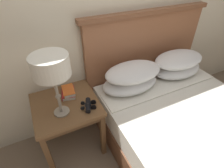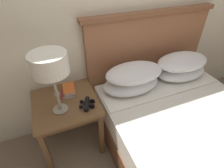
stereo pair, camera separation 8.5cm
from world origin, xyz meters
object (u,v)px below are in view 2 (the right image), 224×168
book_stacked_on_top (69,89)px  bed (188,135)px  nightstand (66,107)px  table_lamp (50,65)px  book_on_nightstand (69,91)px  binoculars_pair (87,104)px

book_stacked_on_top → bed: bearing=-36.4°
nightstand → table_lamp: table_lamp is taller
table_lamp → book_on_nightstand: (0.11, 0.21, -0.43)m
bed → nightstand: bearing=149.2°
bed → book_stacked_on_top: bearing=143.6°
table_lamp → book_stacked_on_top: bearing=60.6°
book_stacked_on_top → book_on_nightstand: bearing=116.8°
book_stacked_on_top → binoculars_pair: (0.11, -0.24, -0.03)m
nightstand → book_stacked_on_top: (0.06, 0.10, 0.13)m
table_lamp → binoculars_pair: 0.48m
bed → book_on_nightstand: bed is taller
nightstand → book_on_nightstand: size_ratio=2.92×
bed → binoculars_pair: bearing=151.3°
book_stacked_on_top → binoculars_pair: size_ratio=1.11×
table_lamp → book_stacked_on_top: table_lamp is taller
book_on_nightstand → binoculars_pair: 0.27m
bed → binoculars_pair: 0.99m
nightstand → bed: bed is taller
book_on_nightstand → table_lamp: bearing=-117.7°
book_on_nightstand → bed: bearing=-36.6°
nightstand → book_stacked_on_top: book_stacked_on_top is taller
table_lamp → book_on_nightstand: bearing=62.3°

